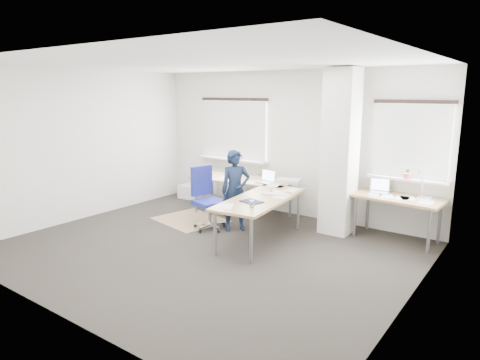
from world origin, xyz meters
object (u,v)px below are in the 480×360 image
Objects in this scene: task_chair at (208,212)px; person at (235,191)px; desk_side at (398,199)px; desk_main at (253,189)px.

person is at bearing 44.12° from task_chair.
desk_side is at bearing -26.05° from person.
desk_side is 1.32× the size of task_chair.
desk_main is at bearing 58.95° from task_chair.
desk_side reaches higher than desk_main.
desk_main is 0.36m from person.
desk_side is (2.28, 0.80, -0.01)m from desk_main.
desk_main is 2.44× the size of task_chair.
desk_main is at bearing 12.68° from person.
desk_side is 3.19m from task_chair.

